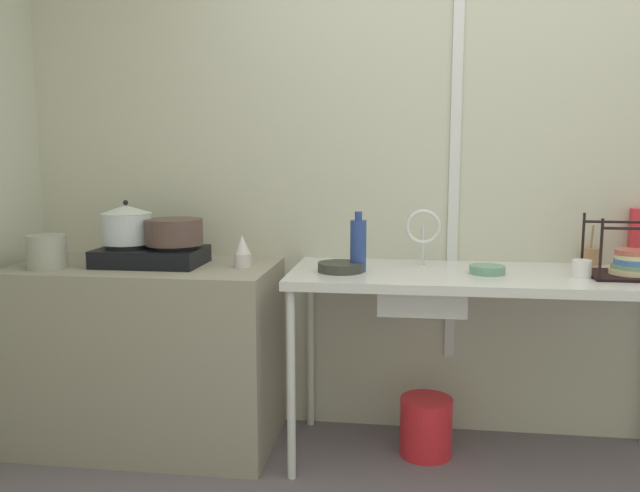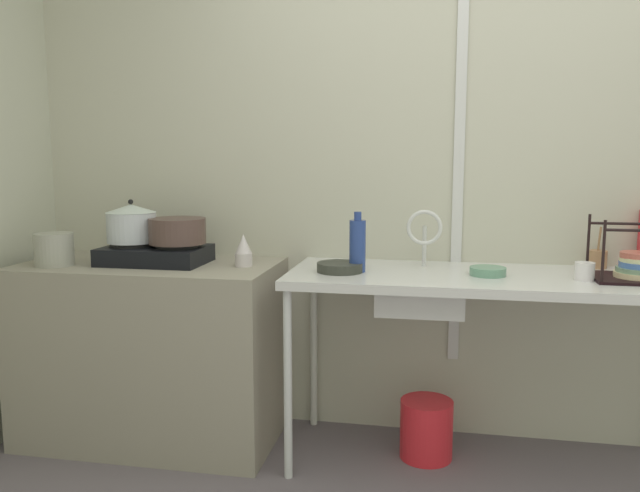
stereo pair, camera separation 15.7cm
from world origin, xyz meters
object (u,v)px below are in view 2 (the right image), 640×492
cup_by_rack (585,271)px  frying_pan (340,267)px  utensil_jar (598,259)px  pot_on_right_burner (177,231)px  stove (155,254)px  dish_rack (638,268)px  small_bowl_on_drainboard (488,271)px  bucket_on_floor (426,429)px  bottle_by_sink (358,245)px  pot_beside_stove (54,249)px  percolator (244,251)px  faucet (424,230)px  sink_basin (421,292)px  pot_on_left_burner (131,223)px

cup_by_rack → frying_pan: bearing=179.6°
cup_by_rack → utensil_jar: bearing=68.8°
pot_on_right_burner → utensil_jar: bearing=7.7°
stove → dish_rack: dish_rack is taller
small_bowl_on_drainboard → bucket_on_floor: small_bowl_on_drainboard is taller
frying_pan → pot_on_right_burner: bearing=176.0°
bottle_by_sink → bucket_on_floor: bearing=10.4°
pot_beside_stove → utensil_jar: size_ratio=0.94×
stove → bucket_on_floor: size_ratio=1.79×
cup_by_rack → bottle_by_sink: bottle_by_sink is taller
percolator → faucet: (0.82, 0.10, 0.10)m
frying_pan → cup_by_rack: bearing=-0.4°
sink_basin → small_bowl_on_drainboard: bearing=3.7°
stove → pot_on_right_burner: 0.16m
pot_beside_stove → small_bowl_on_drainboard: pot_beside_stove is taller
pot_on_right_burner → bucket_on_floor: size_ratio=0.98×
bottle_by_sink → pot_on_left_burner: bearing=178.0°
pot_on_right_burner → faucet: 1.15m
pot_beside_stove → faucet: faucet is taller
percolator → small_bowl_on_drainboard: percolator is taller
percolator → pot_on_left_burner: bearing=-179.6°
pot_beside_stove → bottle_by_sink: 1.42m
stove → frying_pan: size_ratio=2.36×
stove → small_bowl_on_drainboard: stove is taller
pot_beside_stove → utensil_jar: 2.52m
pot_on_left_burner → sink_basin: pot_on_left_burner is taller
small_bowl_on_drainboard → utensil_jar: (0.51, 0.28, 0.03)m
pot_beside_stove → bucket_on_floor: size_ratio=0.65×
percolator → cup_by_rack: size_ratio=1.90×
percolator → sink_basin: percolator is taller
small_bowl_on_drainboard → pot_on_left_burner: bearing=179.3°
utensil_jar → cup_by_rack: bearing=-111.2°
pot_on_left_burner → bottle_by_sink: size_ratio=0.89×
stove → cup_by_rack: bearing=-1.8°
frying_pan → small_bowl_on_drainboard: (0.64, 0.04, -0.00)m
percolator → small_bowl_on_drainboard: size_ratio=0.98×
percolator → bottle_by_sink: bottle_by_sink is taller
pot_beside_stove → percolator: bearing=9.5°
percolator → dish_rack: size_ratio=0.41×
small_bowl_on_drainboard → dish_rack: bearing=0.8°
pot_beside_stove → frying_pan: bearing=3.7°
dish_rack → pot_beside_stove: bearing=-177.1°
pot_on_left_burner → bucket_on_floor: size_ratio=0.87×
pot_on_left_burner → frying_pan: size_ratio=1.16×
stove → cup_by_rack: (1.92, -0.06, -0.01)m
faucet → percolator: bearing=-172.9°
pot_on_right_burner → bucket_on_floor: 1.48m
pot_on_left_burner → percolator: pot_on_left_burner is taller
dish_rack → utensil_jar: bearing=109.2°
sink_basin → bottle_by_sink: 0.34m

